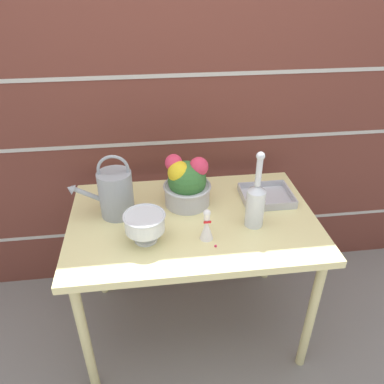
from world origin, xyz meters
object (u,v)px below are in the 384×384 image
(crystal_pedestal_bowl, at_px, (145,223))
(wire_tray, at_px, (266,197))
(flower_planter, at_px, (187,183))
(figurine_vase, at_px, (207,227))
(glass_decanter, at_px, (256,202))
(watering_can, at_px, (115,193))

(crystal_pedestal_bowl, xyz_separation_m, wire_tray, (0.61, 0.25, -0.08))
(flower_planter, relative_size, figurine_vase, 1.72)
(crystal_pedestal_bowl, height_order, glass_decanter, glass_decanter)
(watering_can, xyz_separation_m, flower_planter, (0.34, 0.05, -0.00))
(watering_can, distance_m, glass_decanter, 0.64)
(watering_can, xyz_separation_m, wire_tray, (0.74, 0.04, -0.11))
(figurine_vase, xyz_separation_m, wire_tray, (0.35, 0.27, -0.05))
(crystal_pedestal_bowl, bearing_deg, glass_decanter, 5.96)
(watering_can, height_order, figurine_vase, watering_can)
(flower_planter, distance_m, glass_decanter, 0.35)
(flower_planter, bearing_deg, figurine_vase, -79.38)
(crystal_pedestal_bowl, height_order, flower_planter, flower_planter)
(crystal_pedestal_bowl, distance_m, wire_tray, 0.67)
(flower_planter, bearing_deg, wire_tray, -1.55)
(figurine_vase, distance_m, wire_tray, 0.45)
(flower_planter, relative_size, glass_decanter, 0.70)
(crystal_pedestal_bowl, relative_size, figurine_vase, 1.20)
(watering_can, xyz_separation_m, crystal_pedestal_bowl, (0.13, -0.21, -0.03))
(glass_decanter, xyz_separation_m, wire_tray, (0.12, 0.20, -0.11))
(watering_can, height_order, glass_decanter, glass_decanter)
(crystal_pedestal_bowl, height_order, figurine_vase, figurine_vase)
(wire_tray, bearing_deg, figurine_vase, -142.03)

